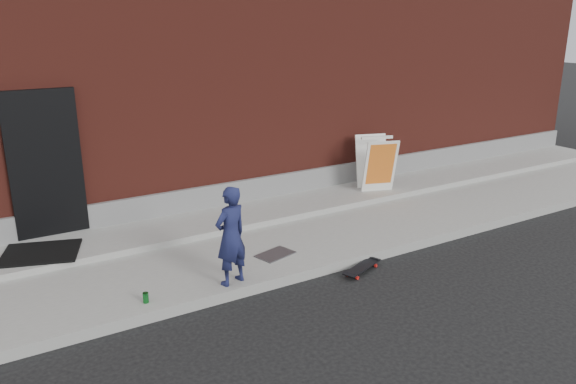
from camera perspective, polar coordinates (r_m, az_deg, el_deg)
ground at (r=7.85m, az=0.61°, el=-9.32°), size 80.00×80.00×0.00m
sidewalk at (r=9.01m, az=-4.41°, el=-5.20°), size 20.00×3.00×0.15m
apron at (r=9.73m, az=-6.82°, el=-2.75°), size 20.00×1.20×0.10m
building at (r=13.52m, az=-15.48°, el=12.38°), size 20.00×8.10×5.00m
child at (r=7.31m, az=-5.84°, el=-4.46°), size 0.56×0.44×1.34m
skateboard at (r=8.24m, az=7.52°, el=-7.59°), size 0.77×0.45×0.08m
pizza_sign at (r=11.15m, az=8.96°, el=2.91°), size 0.84×0.92×1.07m
soda_can at (r=7.25m, az=-14.25°, el=-10.36°), size 0.09×0.09×0.13m
doormat at (r=8.91m, az=-23.82°, el=-5.68°), size 1.26×1.13×0.03m
utility_plate at (r=8.38m, az=-1.31°, el=-6.34°), size 0.62×0.48×0.02m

